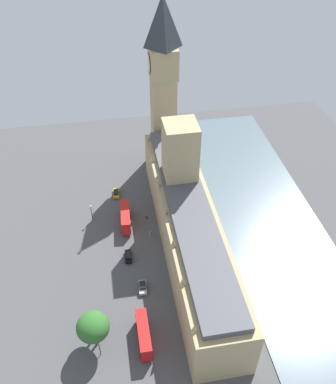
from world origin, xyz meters
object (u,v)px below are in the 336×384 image
at_px(car_yellow_cab_opposite_hall, 116,193).
at_px(plane_tree_under_trees, 93,327).
at_px(plane_tree_far_end, 90,326).
at_px(double_decker_bus_trailing, 125,217).
at_px(parliament_building, 187,221).
at_px(street_lamp_slot_10, 99,345).
at_px(car_black_midblock, 128,256).
at_px(clock_tower, 163,84).
at_px(pedestrian_near_tower, 147,217).
at_px(car_silver_leading, 143,287).
at_px(street_lamp_corner, 91,210).
at_px(double_decker_bus_by_river_gate, 144,334).
at_px(pedestrian_kerbside, 150,233).

distance_m(car_yellow_cab_opposite_hall, plane_tree_under_trees, 50.63).
bearing_deg(plane_tree_far_end, double_decker_bus_trailing, -107.00).
height_order(parliament_building, car_yellow_cab_opposite_hall, parliament_building).
relative_size(plane_tree_far_end, street_lamp_slot_10, 1.39).
xyz_separation_m(double_decker_bus_trailing, street_lamp_slot_10, (9.20, 38.99, 1.32)).
bearing_deg(double_decker_bus_trailing, plane_tree_under_trees, 77.92).
bearing_deg(plane_tree_under_trees, car_black_midblock, -111.88).
bearing_deg(car_yellow_cab_opposite_hall, plane_tree_under_trees, -95.18).
height_order(plane_tree_far_end, plane_tree_under_trees, plane_tree_under_trees).
relative_size(clock_tower, plane_tree_under_trees, 5.42).
bearing_deg(double_decker_bus_trailing, pedestrian_near_tower, -166.86).
relative_size(car_silver_leading, street_lamp_slot_10, 0.76).
bearing_deg(street_lamp_corner, car_black_midblock, 118.66).
xyz_separation_m(double_decker_bus_by_river_gate, plane_tree_far_end, (11.28, -2.05, 3.00)).
bearing_deg(car_silver_leading, double_decker_bus_trailing, -81.22).
height_order(clock_tower, street_lamp_corner, clock_tower).
distance_m(parliament_building, double_decker_bus_trailing, 19.85).
xyz_separation_m(car_yellow_cab_opposite_hall, plane_tree_far_end, (9.06, 48.38, 4.75)).
bearing_deg(plane_tree_under_trees, parliament_building, -134.62).
bearing_deg(pedestrian_kerbside, parliament_building, -12.49).
xyz_separation_m(parliament_building, clock_tower, (-0.19, -39.68, 19.69)).
relative_size(double_decker_bus_trailing, car_black_midblock, 2.43).
bearing_deg(double_decker_bus_by_river_gate, double_decker_bus_trailing, -89.55).
relative_size(clock_tower, pedestrian_near_tower, 36.66).
xyz_separation_m(double_decker_bus_trailing, pedestrian_near_tower, (-6.22, -1.09, -1.96)).
distance_m(pedestrian_kerbside, pedestrian_near_tower, 6.68).
height_order(clock_tower, pedestrian_near_tower, clock_tower).
xyz_separation_m(car_black_midblock, plane_tree_far_end, (10.23, 22.24, 4.75)).
bearing_deg(clock_tower, pedestrian_near_tower, 70.99).
bearing_deg(parliament_building, plane_tree_far_end, 43.14).
relative_size(double_decker_bus_by_river_gate, pedestrian_kerbside, 6.81).
height_order(clock_tower, car_silver_leading, clock_tower).
distance_m(plane_tree_far_end, street_lamp_corner, 38.56).
xyz_separation_m(plane_tree_far_end, street_lamp_corner, (-1.34, -38.50, -1.61)).
bearing_deg(car_black_midblock, pedestrian_kerbside, 50.54).
bearing_deg(car_yellow_cab_opposite_hall, pedestrian_kerbside, -62.38).
bearing_deg(plane_tree_under_trees, double_decker_bus_trailing, -105.29).
bearing_deg(street_lamp_corner, double_decker_bus_trailing, 161.77).
bearing_deg(street_lamp_slot_10, plane_tree_under_trees, -71.80).
relative_size(parliament_building, street_lamp_corner, 12.84).
height_order(parliament_building, plane_tree_under_trees, parliament_building).
bearing_deg(clock_tower, street_lamp_slot_10, 69.79).
relative_size(pedestrian_kerbside, street_lamp_corner, 0.27).
height_order(parliament_building, pedestrian_kerbside, parliament_building).
distance_m(street_lamp_corner, street_lamp_slot_10, 42.11).
relative_size(car_yellow_cab_opposite_hall, double_decker_bus_trailing, 0.41).
height_order(parliament_building, car_silver_leading, parliament_building).
bearing_deg(double_decker_bus_trailing, parliament_building, 149.36).
xyz_separation_m(car_silver_leading, plane_tree_under_trees, (11.92, 12.99, 6.19)).
height_order(pedestrian_near_tower, plane_tree_under_trees, plane_tree_under_trees).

